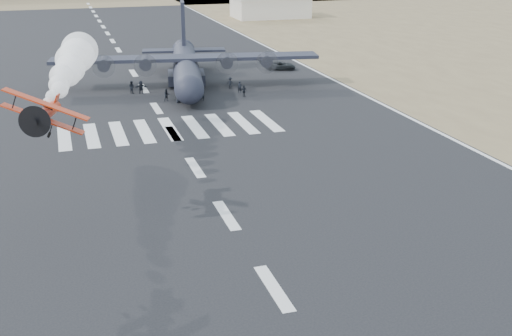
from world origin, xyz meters
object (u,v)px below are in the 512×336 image
crew_b (132,87)px  crew_f (141,87)px  crew_d (244,91)px  crew_e (178,96)px  crew_a (240,87)px  crew_h (167,95)px  crew_c (230,83)px  support_vehicle (281,65)px  aerobatic_biplane (45,113)px  crew_g (202,95)px  transport_aircraft (186,65)px  hangar_right (270,6)px

crew_b → crew_f: size_ratio=0.97×
crew_d → crew_e: crew_e is taller
crew_a → crew_d: bearing=-72.6°
crew_e → crew_h: size_ratio=1.05×
crew_c → crew_a: bearing=121.5°
support_vehicle → crew_c: size_ratio=3.04×
aerobatic_biplane → crew_b: 46.20m
crew_a → crew_b: (-14.92, 4.38, 0.05)m
support_vehicle → crew_g: bearing=154.7°
crew_b → crew_a: bearing=-147.5°
transport_aircraft → crew_e: transport_aircraft is taller
crew_g → crew_c: bearing=56.8°
hangar_right → crew_c: hangar_right is taller
crew_c → crew_d: crew_c is taller
crew_f → crew_h: bearing=-62.2°
crew_a → hangar_right: bearing=87.2°
support_vehicle → crew_d: 20.25m
crew_b → crew_f: bearing=-156.3°
aerobatic_biplane → crew_d: aerobatic_biplane is taller
support_vehicle → crew_h: 27.46m
crew_a → crew_d: crew_a is taller
crew_b → crew_e: bearing=174.6°
support_vehicle → crew_a: size_ratio=3.00×
crew_d → crew_h: bearing=172.1°
transport_aircraft → crew_d: (6.19, -10.07, -2.16)m
hangar_right → crew_h: size_ratio=12.05×
transport_aircraft → crew_d: size_ratio=25.27×
crew_g → crew_h: 4.88m
crew_h → crew_a: bearing=-1.9°
hangar_right → crew_f: size_ratio=11.00×
transport_aircraft → crew_b: (-8.68, -3.39, -2.03)m
crew_c → crew_e: 11.02m
crew_b → aerobatic_biplane: bearing=124.7°
crew_d → crew_f: size_ratio=0.84×
crew_b → transport_aircraft: bearing=-109.9°
crew_b → crew_e: size_ratio=1.01×
support_vehicle → crew_d: size_ratio=3.27×
support_vehicle → crew_h: (-22.23, -16.12, 0.14)m
transport_aircraft → crew_c: 7.54m
crew_b → crew_f: crew_f is taller
transport_aircraft → crew_g: size_ratio=22.34×
hangar_right → crew_d: size_ratio=13.15×
aerobatic_biplane → crew_e: (16.45, 36.63, -8.35)m
crew_f → crew_b: bearing=155.8°
hangar_right → crew_f: (-46.76, -81.05, -2.08)m
crew_c → crew_f: 13.13m
crew_d → crew_b: bearing=151.3°
crew_a → crew_e: crew_e is taller
transport_aircraft → crew_g: bearing=-80.0°
crew_b → crew_d: bearing=-155.4°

